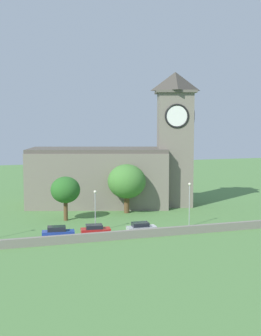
{
  "coord_description": "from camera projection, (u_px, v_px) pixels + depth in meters",
  "views": [
    {
      "loc": [
        -22.97,
        -66.76,
        17.28
      ],
      "look_at": [
        1.1,
        9.12,
        8.96
      ],
      "focal_mm": 49.87,
      "sensor_mm": 36.0,
      "label": 1
    }
  ],
  "objects": [
    {
      "name": "streetlamp_west_mid",
      "position": [
        95.0,
        204.0,
        71.57
      ],
      "size": [
        0.44,
        0.44,
        6.45
      ],
      "color": "#9EA0A5",
      "rests_on": "ground"
    },
    {
      "name": "car_silver",
      "position": [
        141.0,
        228.0,
        70.7
      ],
      "size": [
        4.51,
        2.35,
        1.76
      ],
      "color": "silver",
      "rests_on": "ground"
    },
    {
      "name": "car_blue",
      "position": [
        58.0,
        233.0,
        67.53
      ],
      "size": [
        4.87,
        2.66,
        1.88
      ],
      "color": "#233D9E",
      "rests_on": "ground"
    },
    {
      "name": "church",
      "position": [
        117.0,
        167.0,
        93.66
      ],
      "size": [
        34.47,
        19.82,
        26.6
      ],
      "color": "slate",
      "rests_on": "ground"
    },
    {
      "name": "quay_barrier",
      "position": [
        149.0,
        233.0,
        68.71
      ],
      "size": [
        48.29,
        0.7,
        1.23
      ],
      "primitive_type": "cube",
      "color": "gray",
      "rests_on": "ground"
    },
    {
      "name": "car_red",
      "position": [
        95.0,
        230.0,
        69.62
      ],
      "size": [
        4.63,
        2.74,
        1.64
      ],
      "color": "red",
      "rests_on": "ground"
    },
    {
      "name": "streetlamp_central",
      "position": [
        189.0,
        197.0,
        75.12
      ],
      "size": [
        0.44,
        0.44,
        7.14
      ],
      "color": "#9EA0A5",
      "rests_on": "ground"
    },
    {
      "name": "tree_riverside_east",
      "position": [
        65.0,
        190.0,
        79.48
      ],
      "size": [
        5.04,
        5.04,
        7.59
      ],
      "color": "brown",
      "rests_on": "ground"
    },
    {
      "name": "tree_riverside_west",
      "position": [
        127.0,
        182.0,
        85.92
      ],
      "size": [
        7.03,
        7.03,
        9.07
      ],
      "color": "brown",
      "rests_on": "ground"
    },
    {
      "name": "ground_plane",
      "position": [
        115.0,
        213.0,
        86.22
      ],
      "size": [
        200.0,
        200.0,
        0.0
      ],
      "primitive_type": "plane",
      "color": "#517F42"
    }
  ]
}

